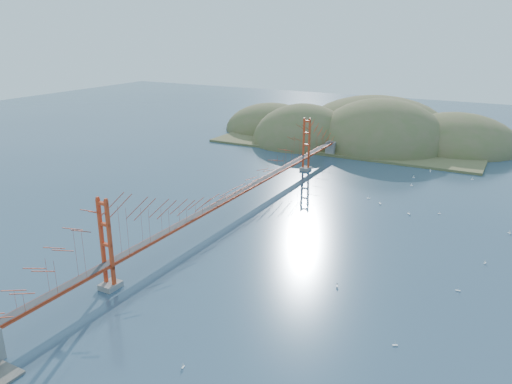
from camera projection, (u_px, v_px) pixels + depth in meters
The scene contains 18 objects.
ground at pixel (236, 212), 85.97m from camera, with size 320.00×320.00×0.00m, color #304860.
bridge at pixel (236, 173), 83.91m from camera, with size 2.20×94.40×12.00m.
far_headlands at pixel (366, 139), 141.98m from camera, with size 84.00×58.00×25.00m.
sailboat_7 at pixel (412, 185), 100.03m from camera, with size 0.53×0.53×0.60m.
sailboat_3 at pixel (369, 198), 92.58m from camera, with size 0.60×0.57×0.67m.
sailboat_1 at pixel (380, 203), 89.88m from camera, with size 0.67×0.67×0.70m.
sailboat_15 at pixel (430, 171), 109.65m from camera, with size 0.55×0.62×0.71m.
sailboat_16 at pixel (409, 213), 84.89m from camera, with size 0.69×0.69×0.73m.
sailboat_10 at pixel (183, 366), 46.74m from camera, with size 0.44×0.49×0.56m.
sailboat_13 at pixel (395, 345), 49.91m from camera, with size 0.58×0.58×0.63m.
sailboat_2 at pixel (458, 290), 60.22m from camera, with size 0.58×0.49×0.66m.
sailboat_0 at pixel (337, 285), 61.30m from camera, with size 0.52×0.56×0.62m.
sailboat_4 at pixel (485, 263), 67.21m from camera, with size 0.49×0.52×0.58m.
sailboat_12 at pixel (414, 177), 105.39m from camera, with size 0.59×0.59×0.66m.
sailboat_8 at pixel (439, 213), 85.00m from camera, with size 0.53×0.53×0.57m.
sailboat_11 at pixel (509, 232), 77.09m from camera, with size 0.52×0.52×0.57m.
sailboat_extra_0 at pixel (510, 233), 76.96m from camera, with size 0.53×0.55×0.62m.
sailboat_extra_1 at pixel (472, 179), 104.04m from camera, with size 0.54×0.46×0.61m.
Camera 1 is at (41.62, -68.97, 30.42)m, focal length 35.00 mm.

